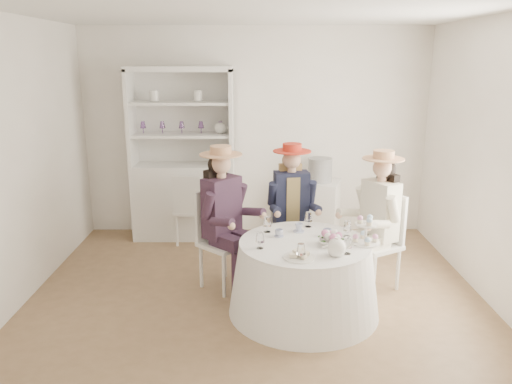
{
  "coord_description": "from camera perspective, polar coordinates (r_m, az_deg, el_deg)",
  "views": [
    {
      "loc": [
        -0.02,
        -4.55,
        2.3
      ],
      "look_at": [
        0.0,
        0.1,
        1.05
      ],
      "focal_mm": 35.0,
      "sensor_mm": 36.0,
      "label": 1
    }
  ],
  "objects": [
    {
      "name": "ground",
      "position": [
        5.1,
        0.0,
        -11.76
      ],
      "size": [
        4.5,
        4.5,
        0.0
      ],
      "primitive_type": "plane",
      "color": "brown",
      "rests_on": "ground"
    },
    {
      "name": "ceiling",
      "position": [
        4.57,
        0.01,
        20.05
      ],
      "size": [
        4.5,
        4.5,
        0.0
      ],
      "primitive_type": "plane",
      "rotation": [
        3.14,
        0.0,
        0.0
      ],
      "color": "white",
      "rests_on": "wall_back"
    },
    {
      "name": "wall_back",
      "position": [
        6.62,
        -0.06,
        6.8
      ],
      "size": [
        4.5,
        0.0,
        4.5
      ],
      "primitive_type": "plane",
      "rotation": [
        1.57,
        0.0,
        0.0
      ],
      "color": "silver",
      "rests_on": "ground"
    },
    {
      "name": "wall_front",
      "position": [
        2.73,
        0.17,
        -5.4
      ],
      "size": [
        4.5,
        0.0,
        4.5
      ],
      "primitive_type": "plane",
      "rotation": [
        -1.57,
        0.0,
        0.0
      ],
      "color": "silver",
      "rests_on": "ground"
    },
    {
      "name": "wall_left",
      "position": [
        5.16,
        -25.88,
        2.9
      ],
      "size": [
        0.0,
        4.5,
        4.5
      ],
      "primitive_type": "plane",
      "rotation": [
        1.57,
        0.0,
        1.57
      ],
      "color": "silver",
      "rests_on": "ground"
    },
    {
      "name": "wall_right",
      "position": [
        5.18,
        25.81,
        2.95
      ],
      "size": [
        0.0,
        4.5,
        4.5
      ],
      "primitive_type": "plane",
      "rotation": [
        1.57,
        0.0,
        -1.57
      ],
      "color": "silver",
      "rests_on": "ground"
    },
    {
      "name": "tea_table",
      "position": [
        4.7,
        5.49,
        -9.68
      ],
      "size": [
        1.4,
        1.4,
        0.69
      ],
      "rotation": [
        0.0,
        0.0,
        0.04
      ],
      "color": "white",
      "rests_on": "ground"
    },
    {
      "name": "hutch",
      "position": [
        6.57,
        -8.22,
        1.53
      ],
      "size": [
        1.48,
        0.93,
        2.21
      ],
      "rotation": [
        0.0,
        0.0,
        0.37
      ],
      "color": "silver",
      "rests_on": "ground"
    },
    {
      "name": "side_table",
      "position": [
        6.57,
        7.18,
        -2.04
      ],
      "size": [
        0.62,
        0.62,
        0.77
      ],
      "primitive_type": "cube",
      "rotation": [
        0.0,
        0.0,
        -0.31
      ],
      "color": "silver",
      "rests_on": "ground"
    },
    {
      "name": "hatbox",
      "position": [
        6.43,
        7.34,
        2.52
      ],
      "size": [
        0.39,
        0.39,
        0.3
      ],
      "primitive_type": "cylinder",
      "rotation": [
        0.0,
        0.0,
        -0.37
      ],
      "color": "black",
      "rests_on": "side_table"
    },
    {
      "name": "guest_left",
      "position": [
        4.99,
        -3.72,
        -2.07
      ],
      "size": [
        0.63,
        0.62,
        1.48
      ],
      "rotation": [
        0.0,
        0.0,
        0.83
      ],
      "color": "silver",
      "rests_on": "ground"
    },
    {
      "name": "guest_mid",
      "position": [
        5.4,
        4.08,
        -1.02
      ],
      "size": [
        0.53,
        0.55,
        1.43
      ],
      "rotation": [
        0.0,
        0.0,
        0.13
      ],
      "color": "silver",
      "rests_on": "ground"
    },
    {
      "name": "guest_right",
      "position": [
        5.13,
        13.77,
        -2.3
      ],
      "size": [
        0.61,
        0.56,
        1.44
      ],
      "rotation": [
        0.0,
        0.0,
        -1.05
      ],
      "color": "silver",
      "rests_on": "ground"
    },
    {
      "name": "spare_chair",
      "position": [
        6.32,
        -7.64,
        -1.74
      ],
      "size": [
        0.41,
        0.41,
        0.92
      ],
      "rotation": [
        0.0,
        0.0,
        3.05
      ],
      "color": "silver",
      "rests_on": "ground"
    },
    {
      "name": "teacup_a",
      "position": [
        4.68,
        2.65,
        -4.75
      ],
      "size": [
        0.09,
        0.09,
        0.06
      ],
      "primitive_type": "imported",
      "rotation": [
        0.0,
        0.0,
        -0.13
      ],
      "color": "white",
      "rests_on": "tea_table"
    },
    {
      "name": "teacup_b",
      "position": [
        4.82,
        4.92,
        -4.13
      ],
      "size": [
        0.09,
        0.09,
        0.07
      ],
      "primitive_type": "imported",
      "rotation": [
        0.0,
        0.0,
        0.25
      ],
      "color": "white",
      "rests_on": "tea_table"
    },
    {
      "name": "teacup_c",
      "position": [
        4.72,
        8.15,
        -4.67
      ],
      "size": [
        0.09,
        0.09,
        0.07
      ],
      "primitive_type": "imported",
      "rotation": [
        0.0,
        0.0,
        0.07
      ],
      "color": "white",
      "rests_on": "tea_table"
    },
    {
      "name": "flower_bowl",
      "position": [
        4.51,
        8.39,
        -5.75
      ],
      "size": [
        0.23,
        0.23,
        0.05
      ],
      "primitive_type": "imported",
      "rotation": [
        0.0,
        0.0,
        -0.17
      ],
      "color": "white",
      "rests_on": "tea_table"
    },
    {
      "name": "flower_arrangement",
      "position": [
        4.52,
        8.6,
        -4.9
      ],
      "size": [
        0.18,
        0.18,
        0.07
      ],
      "rotation": [
        0.0,
        0.0,
        -0.1
      ],
      "color": "#D46AA0",
      "rests_on": "tea_table"
    },
    {
      "name": "table_teapot",
      "position": [
        4.28,
        9.22,
        -6.29
      ],
      "size": [
        0.23,
        0.16,
        0.17
      ],
      "rotation": [
        0.0,
        0.0,
        -0.34
      ],
      "color": "white",
      "rests_on": "tea_table"
    },
    {
      "name": "sandwich_plate",
      "position": [
        4.21,
        4.99,
        -7.33
      ],
      "size": [
        0.27,
        0.27,
        0.06
      ],
      "rotation": [
        0.0,
        0.0,
        0.28
      ],
      "color": "white",
      "rests_on": "tea_table"
    },
    {
      "name": "cupcake_stand",
      "position": [
        4.6,
        12.42,
        -4.66
      ],
      "size": [
        0.27,
        0.27,
        0.25
      ],
      "rotation": [
        0.0,
        0.0,
        0.05
      ],
      "color": "white",
      "rests_on": "tea_table"
    },
    {
      "name": "stemware_set",
      "position": [
        4.54,
        5.62,
        -4.85
      ],
      "size": [
        0.9,
        0.94,
        0.15
      ],
      "color": "white",
      "rests_on": "tea_table"
    }
  ]
}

